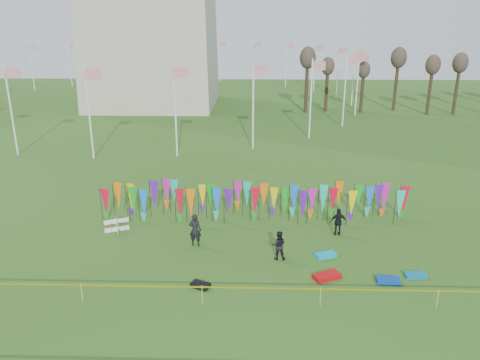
{
  "coord_description": "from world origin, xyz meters",
  "views": [
    {
      "loc": [
        0.09,
        -19.2,
        11.44
      ],
      "look_at": [
        -0.67,
        6.0,
        2.87
      ],
      "focal_mm": 35.0,
      "sensor_mm": 36.0,
      "label": 1
    }
  ],
  "objects_px": {
    "person_right": "(338,222)",
    "kite_bag_black": "(200,285)",
    "box_kite": "(117,225)",
    "person_left": "(195,230)",
    "kite_bag_turquoise": "(326,255)",
    "person_mid": "(279,245)",
    "kite_bag_teal": "(415,275)",
    "kite_bag_blue": "(388,280)",
    "kite_bag_red": "(327,276)"
  },
  "relations": [
    {
      "from": "person_mid",
      "to": "kite_bag_turquoise",
      "type": "bearing_deg",
      "value": -172.11
    },
    {
      "from": "person_left",
      "to": "person_mid",
      "type": "distance_m",
      "value": 4.6
    },
    {
      "from": "kite_bag_blue",
      "to": "kite_bag_teal",
      "type": "height_order",
      "value": "kite_bag_blue"
    },
    {
      "from": "person_left",
      "to": "person_mid",
      "type": "relative_size",
      "value": 1.19
    },
    {
      "from": "box_kite",
      "to": "kite_bag_blue",
      "type": "xyz_separation_m",
      "value": [
        14.05,
        -5.12,
        -0.28
      ]
    },
    {
      "from": "person_right",
      "to": "kite_bag_turquoise",
      "type": "bearing_deg",
      "value": 64.87
    },
    {
      "from": "person_right",
      "to": "kite_bag_teal",
      "type": "bearing_deg",
      "value": 118.93
    },
    {
      "from": "person_right",
      "to": "kite_bag_black",
      "type": "xyz_separation_m",
      "value": [
        -7.15,
        -5.73,
        -0.7
      ]
    },
    {
      "from": "person_right",
      "to": "kite_bag_black",
      "type": "bearing_deg",
      "value": 35.04
    },
    {
      "from": "kite_bag_black",
      "to": "person_mid",
      "type": "bearing_deg",
      "value": 37.34
    },
    {
      "from": "person_right",
      "to": "kite_bag_blue",
      "type": "relative_size",
      "value": 1.51
    },
    {
      "from": "kite_bag_teal",
      "to": "kite_bag_blue",
      "type": "bearing_deg",
      "value": -159.58
    },
    {
      "from": "box_kite",
      "to": "kite_bag_teal",
      "type": "bearing_deg",
      "value": -16.52
    },
    {
      "from": "kite_bag_black",
      "to": "person_left",
      "type": "bearing_deg",
      "value": 99.82
    },
    {
      "from": "person_left",
      "to": "kite_bag_black",
      "type": "bearing_deg",
      "value": 108.03
    },
    {
      "from": "person_mid",
      "to": "kite_bag_black",
      "type": "distance_m",
      "value": 4.65
    },
    {
      "from": "person_left",
      "to": "kite_bag_turquoise",
      "type": "bearing_deg",
      "value": 178.78
    },
    {
      "from": "person_left",
      "to": "kite_bag_teal",
      "type": "distance_m",
      "value": 11.21
    },
    {
      "from": "kite_bag_red",
      "to": "kite_bag_teal",
      "type": "relative_size",
      "value": 1.28
    },
    {
      "from": "person_mid",
      "to": "kite_bag_blue",
      "type": "xyz_separation_m",
      "value": [
        4.96,
        -2.14,
        -0.65
      ]
    },
    {
      "from": "person_mid",
      "to": "kite_bag_teal",
      "type": "height_order",
      "value": "person_mid"
    },
    {
      "from": "box_kite",
      "to": "kite_bag_teal",
      "type": "relative_size",
      "value": 0.79
    },
    {
      "from": "box_kite",
      "to": "kite_bag_black",
      "type": "distance_m",
      "value": 7.94
    },
    {
      "from": "kite_bag_turquoise",
      "to": "kite_bag_blue",
      "type": "bearing_deg",
      "value": -43.4
    },
    {
      "from": "kite_bag_blue",
      "to": "kite_bag_black",
      "type": "distance_m",
      "value": 8.65
    },
    {
      "from": "person_mid",
      "to": "person_right",
      "type": "xyz_separation_m",
      "value": [
        3.49,
        2.93,
        0.03
      ]
    },
    {
      "from": "person_left",
      "to": "kite_bag_black",
      "type": "height_order",
      "value": "person_left"
    },
    {
      "from": "person_right",
      "to": "kite_bag_red",
      "type": "relative_size",
      "value": 1.24
    },
    {
      "from": "person_right",
      "to": "kite_bag_black",
      "type": "distance_m",
      "value": 9.18
    },
    {
      "from": "kite_bag_blue",
      "to": "kite_bag_red",
      "type": "relative_size",
      "value": 0.82
    },
    {
      "from": "kite_bag_blue",
      "to": "kite_bag_red",
      "type": "distance_m",
      "value": 2.79
    },
    {
      "from": "kite_bag_blue",
      "to": "kite_bag_turquoise",
      "type": "bearing_deg",
      "value": 136.6
    },
    {
      "from": "kite_bag_blue",
      "to": "kite_bag_red",
      "type": "xyz_separation_m",
      "value": [
        -2.77,
        0.28,
        0.01
      ]
    },
    {
      "from": "box_kite",
      "to": "person_mid",
      "type": "distance_m",
      "value": 9.58
    },
    {
      "from": "person_mid",
      "to": "person_left",
      "type": "bearing_deg",
      "value": -15.66
    },
    {
      "from": "box_kite",
      "to": "person_left",
      "type": "distance_m",
      "value": 5.0
    },
    {
      "from": "person_left",
      "to": "kite_bag_turquoise",
      "type": "height_order",
      "value": "person_left"
    },
    {
      "from": "kite_bag_teal",
      "to": "kite_bag_black",
      "type": "bearing_deg",
      "value": -173.25
    },
    {
      "from": "box_kite",
      "to": "kite_bag_red",
      "type": "distance_m",
      "value": 12.28
    },
    {
      "from": "box_kite",
      "to": "person_left",
      "type": "bearing_deg",
      "value": -18.77
    },
    {
      "from": "person_left",
      "to": "person_mid",
      "type": "height_order",
      "value": "person_left"
    },
    {
      "from": "kite_bag_blue",
      "to": "person_left",
      "type": "bearing_deg",
      "value": 159.34
    },
    {
      "from": "person_left",
      "to": "person_right",
      "type": "distance_m",
      "value": 8.02
    },
    {
      "from": "kite_bag_turquoise",
      "to": "kite_bag_black",
      "type": "bearing_deg",
      "value": -153.42
    },
    {
      "from": "person_right",
      "to": "kite_bag_blue",
      "type": "bearing_deg",
      "value": 102.55
    },
    {
      "from": "person_mid",
      "to": "kite_bag_black",
      "type": "height_order",
      "value": "person_mid"
    },
    {
      "from": "person_left",
      "to": "kite_bag_turquoise",
      "type": "distance_m",
      "value": 6.96
    },
    {
      "from": "kite_bag_blue",
      "to": "box_kite",
      "type": "bearing_deg",
      "value": 159.97
    },
    {
      "from": "box_kite",
      "to": "person_right",
      "type": "relative_size",
      "value": 0.5
    },
    {
      "from": "person_left",
      "to": "kite_bag_blue",
      "type": "relative_size",
      "value": 1.72
    }
  ]
}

